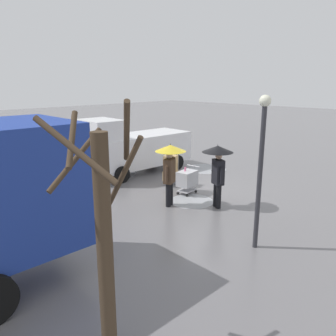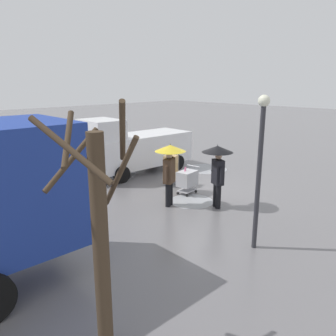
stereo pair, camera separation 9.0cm
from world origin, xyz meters
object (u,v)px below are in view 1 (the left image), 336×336
(street_lamp, at_px, (261,158))
(shopping_cart_vendor, at_px, (187,179))
(pedestrian_pink_side, at_px, (218,162))
(pedestrian_black_side, at_px, (170,160))
(bare_tree_near, at_px, (104,237))
(cargo_van_parked_right, at_px, (133,148))
(hand_dolly_boxes, at_px, (171,169))

(street_lamp, bearing_deg, shopping_cart_vendor, -25.54)
(street_lamp, bearing_deg, pedestrian_pink_side, -33.48)
(street_lamp, bearing_deg, pedestrian_black_side, -9.52)
(pedestrian_pink_side, bearing_deg, pedestrian_black_side, 39.35)
(pedestrian_black_side, xyz_separation_m, bare_tree_near, (-3.89, 5.33, 0.41))
(cargo_van_parked_right, bearing_deg, shopping_cart_vendor, 172.55)
(pedestrian_pink_side, distance_m, bare_tree_near, 6.89)
(hand_dolly_boxes, distance_m, bare_tree_near, 8.95)
(cargo_van_parked_right, bearing_deg, bare_tree_near, 138.47)
(cargo_van_parked_right, xyz_separation_m, shopping_cart_vendor, (-3.79, 0.50, -0.61))
(hand_dolly_boxes, bearing_deg, pedestrian_pink_side, 167.22)
(shopping_cart_vendor, distance_m, hand_dolly_boxes, 1.22)
(hand_dolly_boxes, bearing_deg, shopping_cart_vendor, 165.26)
(shopping_cart_vendor, height_order, pedestrian_black_side, pedestrian_black_side)
(shopping_cart_vendor, height_order, street_lamp, street_lamp)
(street_lamp, bearing_deg, bare_tree_near, 92.52)
(cargo_van_parked_right, distance_m, hand_dolly_boxes, 2.67)
(pedestrian_pink_side, distance_m, street_lamp, 3.05)
(pedestrian_black_side, bearing_deg, street_lamp, 170.48)
(cargo_van_parked_right, height_order, street_lamp, street_lamp)
(pedestrian_pink_side, relative_size, street_lamp, 0.56)
(shopping_cart_vendor, distance_m, street_lamp, 4.87)
(hand_dolly_boxes, height_order, pedestrian_pink_side, pedestrian_pink_side)
(shopping_cart_vendor, xyz_separation_m, bare_tree_near, (-4.29, 6.66, 1.42))
(shopping_cart_vendor, bearing_deg, pedestrian_black_side, 106.68)
(bare_tree_near, height_order, street_lamp, bare_tree_near)
(pedestrian_black_side, height_order, bare_tree_near, bare_tree_near)
(hand_dolly_boxes, relative_size, pedestrian_black_side, 0.61)
(cargo_van_parked_right, bearing_deg, pedestrian_pink_side, 171.37)
(pedestrian_black_side, distance_m, bare_tree_near, 6.61)
(cargo_van_parked_right, height_order, shopping_cart_vendor, cargo_van_parked_right)
(bare_tree_near, bearing_deg, hand_dolly_boxes, -51.93)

